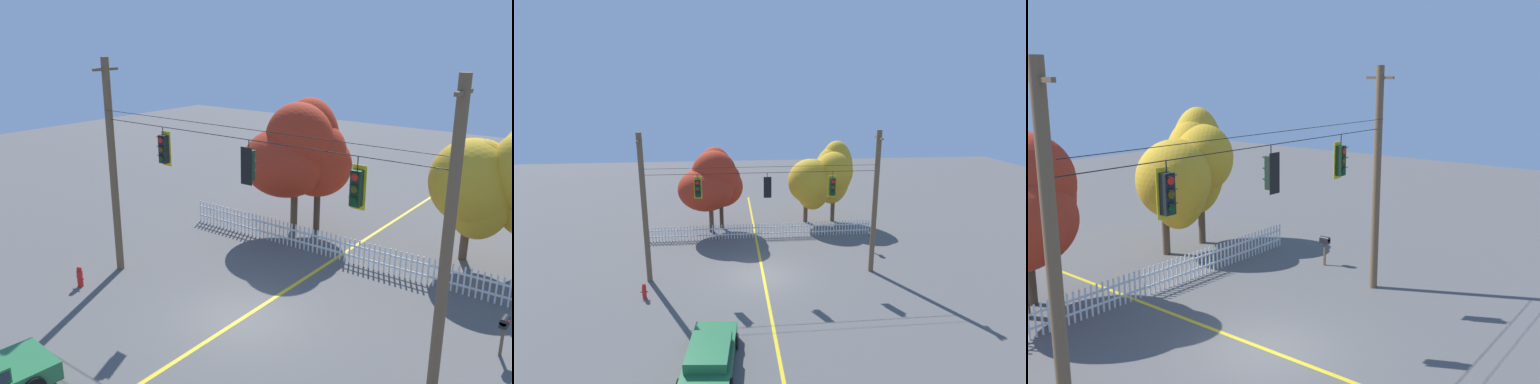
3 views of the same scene
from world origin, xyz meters
The scene contains 10 objects.
ground centered at (0.00, 0.00, 0.00)m, with size 80.00×80.00×0.00m, color #565451.
lane_centerline_stripe centered at (0.00, 0.00, 0.00)m, with size 0.16×36.00×0.01m, color gold.
signal_support_span centered at (0.00, 0.00, 4.32)m, with size 13.36×1.10×8.50m.
traffic_signal_southbound_primary centered at (-3.58, 0.01, 5.42)m, with size 0.43×0.38×1.40m.
traffic_signal_eastbound_side centered at (0.25, -0.01, 5.40)m, with size 0.43×0.38×1.40m.
traffic_signal_northbound_secondary centered at (3.97, 0.01, 5.32)m, with size 0.43×0.38×1.52m.
white_picket_fence centered at (0.33, 6.28, 0.56)m, with size 16.53×0.06×1.11m.
autumn_oak_far_east centered at (4.64, 9.15, 3.44)m, with size 3.47×3.26×5.36m.
autumn_maple_far_west centered at (6.62, 9.78, 4.09)m, with size 3.24×3.34×6.66m.
roadside_mailbox centered at (7.54, 2.97, 1.06)m, with size 0.25×0.44×1.30m.
Camera 3 is at (-12.06, -10.07, 8.12)m, focal length 39.56 mm.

